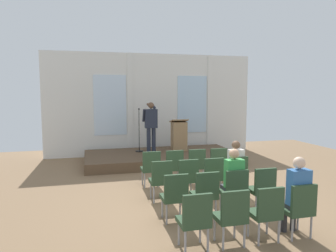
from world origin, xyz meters
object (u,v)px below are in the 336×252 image
Objects in this scene: chair_r1_c0 at (161,178)px; mic_stand at (139,142)px; chair_r0_c3 at (217,162)px; audience_r1_c3 at (235,164)px; speaker at (151,123)px; audience_r2_c2 at (233,178)px; chair_r1_c3 at (236,173)px; audience_r3_c3 at (297,192)px; chair_r3_c2 at (266,210)px; chair_r2_c1 at (205,192)px; chair_r2_c2 at (234,189)px; chair_r0_c0 at (151,166)px; chair_r1_c2 at (212,174)px; chair_r0_c1 at (174,165)px; chair_r0_c2 at (196,164)px; chair_r3_c0 at (195,218)px; lectern at (179,136)px; chair_r3_c1 at (232,214)px; chair_r2_c0 at (175,194)px; chair_r2_c3 at (262,187)px; chair_r3_c3 at (299,207)px; chair_r1_c1 at (187,176)px.

mic_stand is at bearing 87.16° from chair_r1_c0.
chair_r0_c3 is 1.08m from audience_r1_c3.
speaker reaches higher than audience_r2_c2.
audience_r3_c3 is (-0.00, -2.21, 0.22)m from chair_r1_c3.
audience_r2_c2 is 1.24m from chair_r3_c2.
chair_r2_c1 is 1.00× the size of chair_r2_c2.
chair_r1_c2 is (1.22, -1.14, 0.00)m from chair_r0_c0.
audience_r3_c3 reaches higher than chair_r0_c1.
chair_r3_c0 is at bearing -109.65° from chair_r0_c2.
mic_stand is 1.34× the size of lectern.
chair_r2_c1 is 1.00× the size of chair_r3_c0.
chair_r0_c0 is 1.00× the size of chair_r3_c1.
chair_r2_c0 is 0.61m from chair_r2_c1.
audience_r3_c3 is (0.61, -3.35, 0.22)m from chair_r0_c2.
chair_r2_c3 is at bearing 0.00° from chair_r2_c2.
chair_r0_c3 is 1.00× the size of chair_r2_c3.
chair_r3_c2 is (1.22, -1.14, 0.00)m from chair_r2_c0.
chair_r1_c3 is 1.00× the size of chair_r3_c2.
chair_r0_c3 is 1.00× the size of chair_r2_c1.
audience_r2_c2 reaches higher than chair_r1_c3.
chair_r1_c0 and chair_r2_c1 have the same top height.
speaker is 5.29m from chair_r2_c2.
chair_r0_c1 is (0.02, -2.91, -0.82)m from speaker.
mic_stand is 5.47m from chair_r2_c0.
chair_r3_c1 is (-0.61, -2.29, 0.00)m from chair_r1_c2.
chair_r0_c0 is at bearing 150.00° from audience_r1_c3.
chair_r1_c3 is 2.16m from chair_r2_c0.
lectern is 1.23× the size of chair_r3_c3.
mic_stand is at bearing 103.80° from chair_r3_c3.
audience_r3_c3 reaches higher than chair_r3_c3.
lectern reaches higher than chair_r1_c2.
speaker is at bearing 113.23° from chair_r0_c3.
speaker is 6.39m from chair_r3_c1.
chair_r3_c3 is (0.00, -2.29, 0.00)m from chair_r1_c3.
chair_r2_c0 is (-1.84, -1.14, 0.00)m from chair_r1_c3.
chair_r0_c0 is 1.84m from chair_r0_c3.
chair_r0_c3 is 1.00× the size of chair_r1_c0.
speaker is at bearing 90.25° from chair_r2_c1.
chair_r0_c1 is at bearing 118.17° from chair_r2_c3.
speaker is at bearing 81.72° from chair_r1_c0.
audience_r3_c3 is at bearing -90.00° from audience_r1_c3.
chair_r1_c1 is (0.61, 0.00, 0.00)m from chair_r1_c0.
chair_r1_c3 is at bearing 75.01° from chair_r3_c2.
chair_r0_c0 is 0.72× the size of audience_r1_c3.
speaker is 1.88× the size of chair_r2_c0.
audience_r2_c2 is 1.42× the size of chair_r2_c3.
chair_r3_c2 is at bearing -75.01° from chair_r1_c1.
chair_r1_c2 is at bearing -76.84° from mic_stand.
chair_r1_c0 is at bearing -98.28° from speaker.
chair_r3_c2 is at bearing -172.68° from audience_r3_c3.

